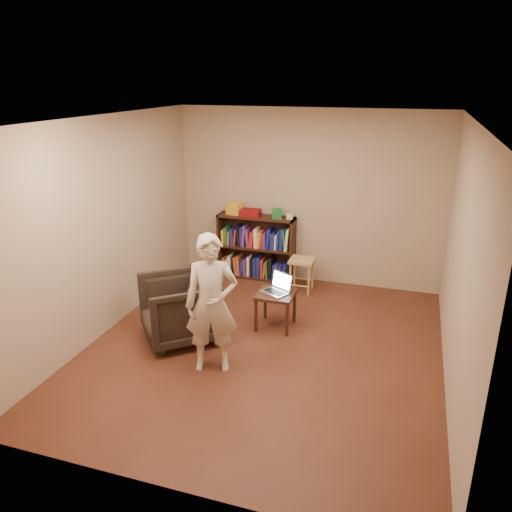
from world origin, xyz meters
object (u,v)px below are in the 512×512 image
(bookshelf, at_px, (256,251))
(person, at_px, (212,304))
(armchair, at_px, (180,309))
(side_table, at_px, (276,299))
(laptop, at_px, (277,288))
(stool, at_px, (302,265))

(bookshelf, xyz_separation_m, person, (0.35, -2.65, 0.32))
(armchair, height_order, person, person)
(side_table, distance_m, laptop, 0.14)
(bookshelf, bearing_deg, armchair, -97.29)
(laptop, height_order, person, person)
(bookshelf, relative_size, laptop, 2.90)
(armchair, bearing_deg, person, 12.62)
(laptop, xyz_separation_m, person, (-0.40, -1.16, 0.24))
(person, bearing_deg, laptop, 51.85)
(bookshelf, bearing_deg, side_table, -64.09)
(stool, xyz_separation_m, armchair, (-1.08, -1.82, -0.01))
(armchair, xyz_separation_m, person, (0.63, -0.49, 0.37))
(stool, height_order, armchair, armchair)
(stool, distance_m, laptop, 1.16)
(armchair, bearing_deg, bookshelf, 133.19)
(laptop, bearing_deg, armchair, -118.23)
(stool, bearing_deg, laptop, -92.67)
(bookshelf, xyz_separation_m, side_table, (0.74, -1.53, -0.05))
(stool, bearing_deg, side_table, -92.99)
(person, bearing_deg, stool, 59.76)
(side_table, relative_size, laptop, 1.13)
(armchair, xyz_separation_m, laptop, (1.03, 0.67, 0.13))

